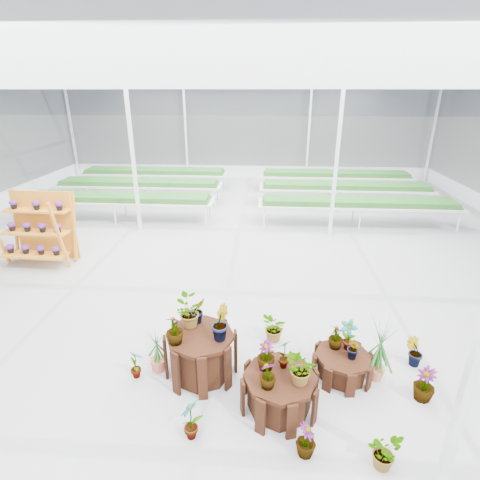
# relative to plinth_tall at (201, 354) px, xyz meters

# --- Properties ---
(ground_plane) EXTENTS (24.00, 24.00, 0.00)m
(ground_plane) POSITION_rel_plinth_tall_xyz_m (-0.03, 2.34, -0.37)
(ground_plane) COLOR gray
(ground_plane) RESTS_ON ground
(greenhouse_shell) EXTENTS (18.00, 24.00, 4.50)m
(greenhouse_shell) POSITION_rel_plinth_tall_xyz_m (-0.03, 2.34, 1.88)
(greenhouse_shell) COLOR white
(greenhouse_shell) RESTS_ON ground
(steel_frame) EXTENTS (18.00, 24.00, 4.50)m
(steel_frame) POSITION_rel_plinth_tall_xyz_m (-0.03, 2.34, 1.88)
(steel_frame) COLOR silver
(steel_frame) RESTS_ON ground
(nursery_benches) EXTENTS (16.00, 7.00, 0.84)m
(nursery_benches) POSITION_rel_plinth_tall_xyz_m (-0.03, 9.54, 0.05)
(nursery_benches) COLOR silver
(nursery_benches) RESTS_ON ground
(plinth_tall) EXTENTS (1.28, 1.28, 0.74)m
(plinth_tall) POSITION_rel_plinth_tall_xyz_m (0.00, 0.00, 0.00)
(plinth_tall) COLOR black
(plinth_tall) RESTS_ON ground
(plinth_mid) EXTENTS (1.30, 1.30, 0.56)m
(plinth_mid) POSITION_rel_plinth_tall_xyz_m (1.20, -0.60, -0.09)
(plinth_mid) COLOR black
(plinth_mid) RESTS_ON ground
(plinth_low) EXTENTS (0.98, 0.98, 0.40)m
(plinth_low) POSITION_rel_plinth_tall_xyz_m (2.20, 0.10, -0.17)
(plinth_low) COLOR black
(plinth_low) RESTS_ON ground
(shelf_rack) EXTENTS (1.76, 0.98, 1.82)m
(shelf_rack) POSITION_rel_plinth_tall_xyz_m (-4.79, 3.77, 0.54)
(shelf_rack) COLOR #C7731D
(shelf_rack) RESTS_ON ground
(nursery_plants) EXTENTS (4.74, 2.82, 1.29)m
(nursery_plants) POSITION_rel_plinth_tall_xyz_m (1.25, -0.09, 0.18)
(nursery_plants) COLOR #255B22
(nursery_plants) RESTS_ON ground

